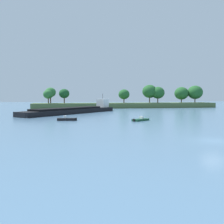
# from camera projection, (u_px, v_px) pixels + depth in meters

# --- Properties ---
(ground_plane) EXTENTS (400.00, 400.00, 0.00)m
(ground_plane) POSITION_uv_depth(u_px,v_px,m) (213.00, 141.00, 28.73)
(ground_plane) COLOR slate
(treeline_island) EXTENTS (78.76, 10.73, 10.12)m
(treeline_island) POSITION_uv_depth(u_px,v_px,m) (136.00, 100.00, 110.75)
(treeline_island) COLOR #4C6038
(treeline_island) RESTS_ON ground
(small_motorboat) EXTENTS (4.12, 3.49, 0.92)m
(small_motorboat) POSITION_uv_depth(u_px,v_px,m) (140.00, 120.00, 52.01)
(small_motorboat) COLOR #19472D
(small_motorboat) RESTS_ON ground
(cargo_barge) EXTENTS (28.44, 29.22, 5.88)m
(cargo_barge) POSITION_uv_depth(u_px,v_px,m) (73.00, 110.00, 74.65)
(cargo_barge) COLOR black
(cargo_barge) RESTS_ON ground
(fishing_skiff) EXTENTS (4.08, 1.65, 1.02)m
(fishing_skiff) POSITION_uv_depth(u_px,v_px,m) (67.00, 119.00, 52.55)
(fishing_skiff) COLOR black
(fishing_skiff) RESTS_ON ground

